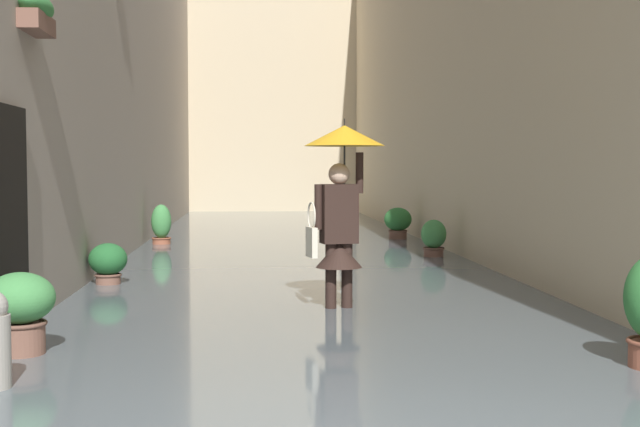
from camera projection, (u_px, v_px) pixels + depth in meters
The scene contains 10 objects.
ground_plane at pixel (288, 252), 16.42m from camera, with size 61.80×61.80×0.00m, color slate.
flood_water at pixel (288, 249), 16.42m from camera, with size 6.46×30.72×0.15m, color #515B60.
building_facade_left at pixel (479, 13), 16.45m from camera, with size 2.04×28.72×9.33m.
building_facade_far at pixel (272, 87), 29.37m from camera, with size 9.26×1.80×8.88m, color beige.
person_wading at pixel (341, 189), 9.03m from camera, with size 0.87×0.87×2.18m.
potted_plant_far_left at pixel (434, 240), 14.28m from camera, with size 0.43×0.43×0.77m.
potted_plant_far_right at pixel (108, 265), 10.94m from camera, with size 0.50×0.50×0.68m.
potted_plant_mid_left at pixel (398, 223), 17.77m from camera, with size 0.58×0.58×0.80m.
potted_plant_mid_right at pixel (161, 227), 16.60m from camera, with size 0.39×0.39×0.92m.
potted_plant_near_right at pixel (20, 314), 6.83m from camera, with size 0.57×0.57×0.81m.
Camera 1 is at (0.68, 3.99, 1.66)m, focal length 47.45 mm.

